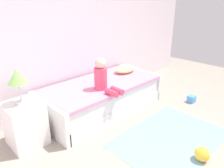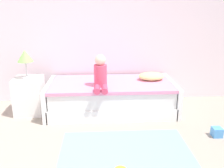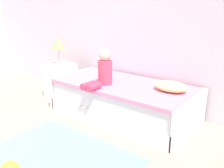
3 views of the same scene
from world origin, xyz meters
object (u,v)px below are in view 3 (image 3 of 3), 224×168
at_px(table_lamp, 58,45).
at_px(child_figure, 103,71).
at_px(bed, 122,100).
at_px(pillow, 171,86).
at_px(nightstand, 60,80).

height_order(table_lamp, child_figure, table_lamp).
bearing_deg(bed, table_lamp, -179.41).
distance_m(bed, table_lamp, 1.52).
distance_m(child_figure, pillow, 0.94).
bearing_deg(nightstand, child_figure, -10.36).
bearing_deg(bed, nightstand, -179.41).
distance_m(bed, nightstand, 1.35).
relative_size(bed, table_lamp, 4.69).
xyz_separation_m(table_lamp, pillow, (2.04, 0.11, -0.37)).
bearing_deg(child_figure, pillow, 20.71).
xyz_separation_m(bed, table_lamp, (-1.35, -0.01, 0.69)).
distance_m(nightstand, child_figure, 1.26).
relative_size(nightstand, table_lamp, 1.33).
bearing_deg(nightstand, pillow, 3.19).
relative_size(table_lamp, child_figure, 0.88).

